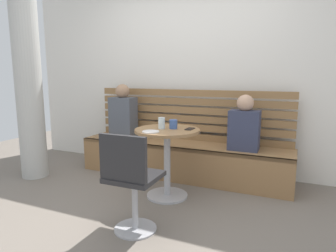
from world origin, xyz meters
TOP-DOWN VIEW (x-y plane):
  - ground at (0.00, 0.00)m, footprint 8.00×8.00m
  - back_wall at (0.00, 1.64)m, footprint 5.20×0.10m
  - concrete_pillar at (-1.75, 0.45)m, footprint 0.32×0.32m
  - booth_bench at (0.00, 1.20)m, footprint 2.70×0.52m
  - booth_backrest at (0.00, 1.44)m, footprint 2.65×0.04m
  - cafe_table at (0.09, 0.54)m, footprint 0.68×0.68m
  - white_chair at (0.13, -0.28)m, footprint 0.40×0.40m
  - person_adult at (-0.88, 1.22)m, footprint 0.34×0.22m
  - person_child_left at (0.77, 1.18)m, footprint 0.34×0.22m
  - cup_mug_blue at (0.14, 0.58)m, footprint 0.08×0.08m
  - cup_glass_tall at (0.03, 0.53)m, footprint 0.07×0.07m
  - plate_small at (0.01, 0.31)m, footprint 0.17×0.17m
  - phone_on_table at (0.31, 0.62)m, footprint 0.07×0.14m

SIDE VIEW (x-z plane):
  - ground at x=0.00m, z-range 0.00..0.00m
  - booth_bench at x=0.00m, z-range 0.00..0.44m
  - white_chair at x=0.13m, z-range 0.04..0.89m
  - cafe_table at x=0.09m, z-range 0.15..0.89m
  - person_child_left at x=0.77m, z-range 0.40..1.04m
  - phone_on_table at x=0.31m, z-range 0.74..0.75m
  - plate_small at x=0.01m, z-range 0.74..0.75m
  - person_adult at x=-0.88m, z-range 0.40..1.14m
  - booth_backrest at x=0.00m, z-range 0.44..1.11m
  - cup_mug_blue at x=0.14m, z-range 0.74..0.83m
  - cup_glass_tall at x=0.03m, z-range 0.74..0.86m
  - concrete_pillar at x=-1.75m, z-range 0.00..2.80m
  - back_wall at x=0.00m, z-range 0.00..2.90m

